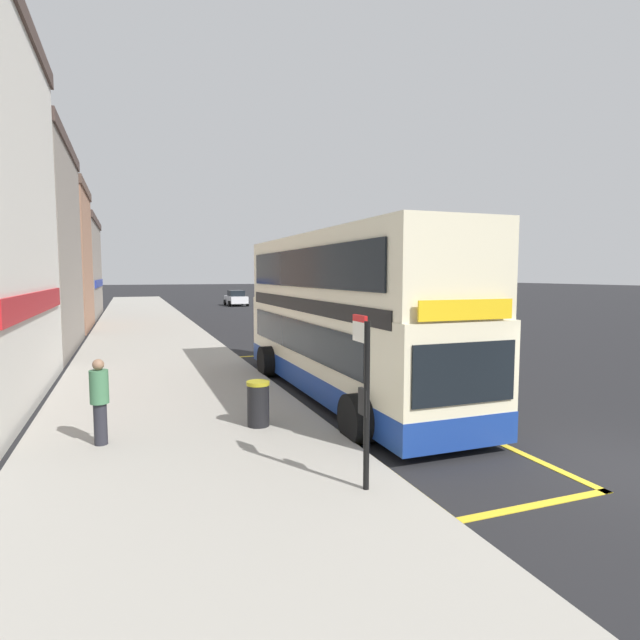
# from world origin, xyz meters

# --- Properties ---
(ground_plane) EXTENTS (260.00, 260.00, 0.00)m
(ground_plane) POSITION_xyz_m (0.00, 32.00, 0.00)
(ground_plane) COLOR black
(pavement_near) EXTENTS (6.00, 76.00, 0.14)m
(pavement_near) POSITION_xyz_m (-7.00, 32.00, 0.07)
(pavement_near) COLOR #A39E93
(pavement_near) RESTS_ON ground
(double_decker_bus) EXTENTS (3.16, 11.09, 4.40)m
(double_decker_bus) POSITION_xyz_m (-2.46, 6.97, 2.06)
(double_decker_bus) COLOR beige
(double_decker_bus) RESTS_ON ground
(bus_bay_markings) EXTENTS (2.91, 14.79, 0.01)m
(bus_bay_markings) POSITION_xyz_m (-2.55, 6.92, 0.01)
(bus_bay_markings) COLOR yellow
(bus_bay_markings) RESTS_ON ground
(bus_stop_sign) EXTENTS (0.09, 0.51, 2.59)m
(bus_stop_sign) POSITION_xyz_m (-4.71, 0.78, 1.68)
(bus_stop_sign) COLOR black
(bus_stop_sign) RESTS_ON pavement_near
(terrace_end) EXTENTS (8.60, 7.86, 9.53)m
(terrace_end) POSITION_xyz_m (-14.42, 28.08, 4.33)
(terrace_end) COLOR #9E7056
(terrace_end) RESTS_ON ground
(terrace_corner) EXTENTS (10.41, 11.95, 8.57)m
(terrace_corner) POSITION_xyz_m (-15.30, 38.08, 3.84)
(terrace_corner) COLOR gray
(terrace_corner) RESTS_ON ground
(parked_car_white_ahead) EXTENTS (2.09, 4.20, 1.62)m
(parked_car_white_ahead) POSITION_xyz_m (2.55, 47.36, 0.80)
(parked_car_white_ahead) COLOR silver
(parked_car_white_ahead) RESTS_ON ground
(parked_car_maroon_behind) EXTENTS (2.09, 4.20, 1.62)m
(parked_car_maroon_behind) POSITION_xyz_m (2.94, 21.21, 0.80)
(parked_car_maroon_behind) COLOR maroon
(parked_car_maroon_behind) RESTS_ON ground
(pedestrian_waiting_near_sign) EXTENTS (0.34, 0.34, 1.63)m
(pedestrian_waiting_near_sign) POSITION_xyz_m (-8.52, 4.26, 1.02)
(pedestrian_waiting_near_sign) COLOR #26262D
(pedestrian_waiting_near_sign) RESTS_ON pavement_near
(litter_bin) EXTENTS (0.49, 0.49, 0.96)m
(litter_bin) POSITION_xyz_m (-5.46, 4.38, 0.62)
(litter_bin) COLOR black
(litter_bin) RESTS_ON pavement_near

